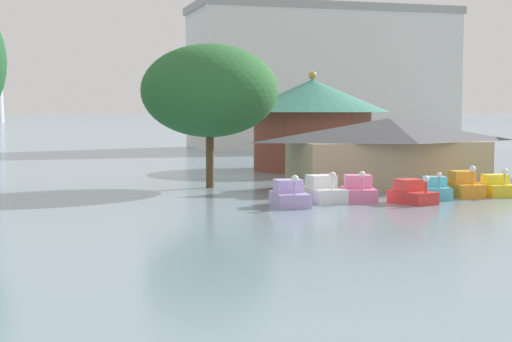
# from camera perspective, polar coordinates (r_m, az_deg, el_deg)

# --- Properties ---
(pedal_boat_lavender) EXTENTS (1.88, 2.83, 1.75)m
(pedal_boat_lavender) POSITION_cam_1_polar(r_m,az_deg,el_deg) (41.61, 2.43, -1.79)
(pedal_boat_lavender) COLOR #B299D8
(pedal_boat_lavender) RESTS_ON ground
(pedal_boat_white) EXTENTS (1.81, 2.96, 1.75)m
(pedal_boat_white) POSITION_cam_1_polar(r_m,az_deg,el_deg) (43.82, 4.88, -1.46)
(pedal_boat_white) COLOR white
(pedal_boat_white) RESTS_ON ground
(pedal_boat_pink) EXTENTS (2.30, 2.96, 1.76)m
(pedal_boat_pink) POSITION_cam_1_polar(r_m,az_deg,el_deg) (44.29, 7.43, -1.43)
(pedal_boat_pink) COLOR pink
(pedal_boat_pink) RESTS_ON ground
(pedal_boat_red) EXTENTS (2.10, 2.84, 1.60)m
(pedal_boat_red) POSITION_cam_1_polar(r_m,az_deg,el_deg) (43.66, 11.21, -1.63)
(pedal_boat_red) COLOR red
(pedal_boat_red) RESTS_ON ground
(pedal_boat_cyan) EXTENTS (2.05, 2.58, 1.60)m
(pedal_boat_cyan) POSITION_cam_1_polar(r_m,az_deg,el_deg) (46.20, 12.81, -1.34)
(pedal_boat_cyan) COLOR #4CB7CC
(pedal_boat_cyan) RESTS_ON ground
(pedal_boat_orange) EXTENTS (1.84, 2.95, 1.90)m
(pedal_boat_orange) POSITION_cam_1_polar(r_m,az_deg,el_deg) (47.91, 14.79, -1.07)
(pedal_boat_orange) COLOR orange
(pedal_boat_orange) RESTS_ON ground
(pedal_boat_yellow) EXTENTS (1.92, 2.59, 1.74)m
(pedal_boat_yellow) POSITION_cam_1_polar(r_m,az_deg,el_deg) (48.77, 17.02, -1.12)
(pedal_boat_yellow) COLOR yellow
(pedal_boat_yellow) RESTS_ON ground
(boathouse) EXTENTS (13.41, 5.92, 4.54)m
(boathouse) POSITION_cam_1_polar(r_m,az_deg,el_deg) (51.94, 9.56, 1.41)
(boathouse) COLOR tan
(boathouse) RESTS_ON ground
(green_roof_pavilion) EXTENTS (13.04, 13.04, 8.34)m
(green_roof_pavilion) POSITION_cam_1_polar(r_m,az_deg,el_deg) (66.95, 4.09, 3.79)
(green_roof_pavilion) COLOR brown
(green_roof_pavilion) RESTS_ON ground
(shoreline_tree_mid) EXTENTS (8.92, 8.92, 9.35)m
(shoreline_tree_mid) POSITION_cam_1_polar(r_m,az_deg,el_deg) (51.45, -3.38, 5.82)
(shoreline_tree_mid) COLOR brown
(shoreline_tree_mid) RESTS_ON ground
(background_building_block) EXTENTS (35.79, 13.23, 18.85)m
(background_building_block) POSITION_cam_1_polar(r_m,az_deg,el_deg) (107.80, 4.84, 6.75)
(background_building_block) COLOR silver
(background_building_block) RESTS_ON ground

